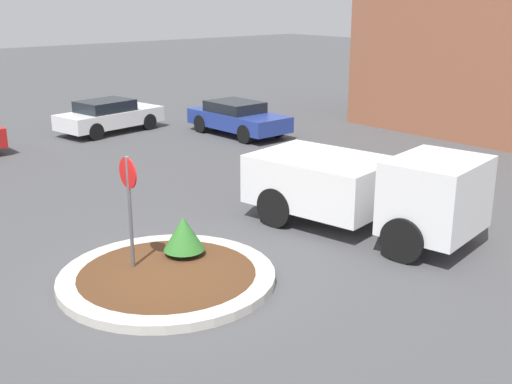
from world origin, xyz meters
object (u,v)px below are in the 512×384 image
utility_truck (365,187)px  parked_sedan_blue (238,117)px  stop_sign (129,196)px  parked_sedan_white (109,116)px

utility_truck → parked_sedan_blue: 11.44m
stop_sign → parked_sedan_blue: 13.59m
stop_sign → parked_sedan_white: size_ratio=0.54×
utility_truck → parked_sedan_blue: bearing=146.1°
stop_sign → parked_sedan_white: (-12.87, 6.37, -0.96)m
stop_sign → utility_truck: stop_sign is taller
parked_sedan_blue → parked_sedan_white: size_ratio=0.98×
utility_truck → parked_sedan_white: bearing=166.1°
parked_sedan_white → parked_sedan_blue: bearing=-54.8°
utility_truck → parked_sedan_white: (-14.19, 0.99, -0.39)m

